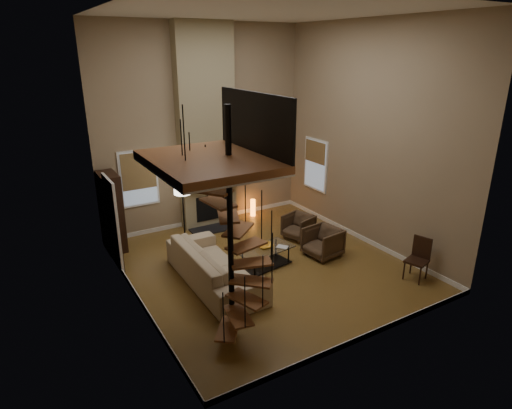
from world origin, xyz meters
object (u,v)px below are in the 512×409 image
hutch (112,213)px  floor_lamp (182,193)px  sofa (214,266)px  coffee_table (266,255)px  accent_lamp (253,208)px  armchair_near (300,226)px  armchair_far (325,241)px  side_chair (419,256)px

hutch → floor_lamp: (1.62, -0.71, 0.46)m
floor_lamp → sofa: bearing=-95.1°
coffee_table → accent_lamp: bearing=65.1°
sofa → armchair_near: (2.99, 0.96, -0.04)m
sofa → armchair_far: bearing=-93.0°
armchair_near → armchair_far: size_ratio=0.88×
hutch → accent_lamp: hutch is taller
hutch → armchair_near: size_ratio=2.89×
sofa → accent_lamp: sofa is taller
coffee_table → side_chair: side_chair is taller
sofa → coffee_table: (1.35, 0.04, -0.11)m
coffee_table → floor_lamp: 2.65m
armchair_near → accent_lamp: size_ratio=1.31×
armchair_far → floor_lamp: (-2.73, 2.31, 1.06)m
sofa → armchair_near: 3.14m
sofa → armchair_far: sofa is taller
accent_lamp → floor_lamp: bearing=-160.9°
armchair_near → armchair_far: bearing=-20.5°
armchair_far → accent_lamp: size_ratio=1.49×
armchair_near → hutch: bearing=-130.1°
coffee_table → side_chair: (2.59, -2.16, 0.24)m
floor_lamp → accent_lamp: floor_lamp is taller
sofa → side_chair: size_ratio=3.10×
armchair_far → side_chair: 2.21m
side_chair → sofa: bearing=151.7°
armchair_near → side_chair: (0.96, -3.08, 0.17)m
hutch → floor_lamp: 1.83m
sofa → accent_lamp: bearing=-41.8°
coffee_table → armchair_far: bearing=-7.8°
floor_lamp → accent_lamp: (2.55, 0.88, -1.16)m
armchair_far → side_chair: bearing=20.9°
hutch → armchair_far: hutch is taller
sofa → hutch: bearing=27.0°
hutch → armchair_near: (4.42, -1.89, -0.60)m
floor_lamp → accent_lamp: size_ratio=3.21×
sofa → coffee_table: size_ratio=2.09×
armchair_near → coffee_table: (-1.64, -0.92, -0.07)m
sofa → floor_lamp: size_ratio=1.70×
sofa → floor_lamp: (0.19, 2.14, 1.02)m
sofa → coffee_table: 1.36m
sofa → floor_lamp: bearing=-4.7°
hutch → accent_lamp: (4.17, 0.17, -0.70)m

